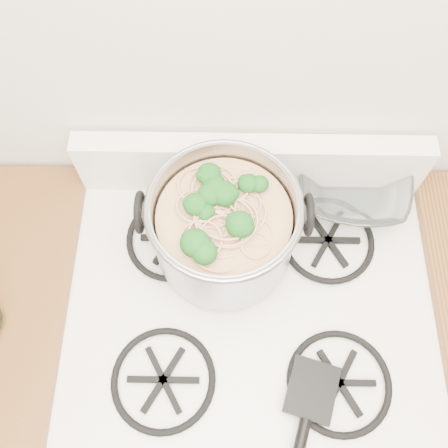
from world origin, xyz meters
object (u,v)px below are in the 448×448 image
spatula (313,389)px  glass_bowl (351,185)px  gas_range (243,353)px  stock_pot (224,228)px

spatula → glass_bowl: glass_bowl is taller
gas_range → spatula: (0.11, -0.16, 0.50)m
gas_range → glass_bowl: size_ratio=9.33×
stock_pot → spatula: stock_pot is taller
stock_pot → glass_bowl: stock_pot is taller
gas_range → spatula: spatula is taller
stock_pot → glass_bowl: bearing=27.6°
stock_pot → glass_bowl: 0.33m
stock_pot → spatula: 0.35m
gas_range → glass_bowl: 0.62m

